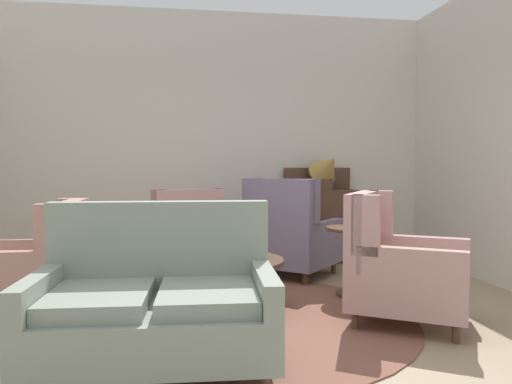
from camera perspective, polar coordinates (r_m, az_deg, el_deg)
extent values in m
plane|color=#9E896B|center=(3.91, -1.89, -15.67)|extent=(8.05, 8.05, 0.00)
cube|color=silver|center=(6.57, -5.04, 6.23)|extent=(5.86, 0.08, 3.23)
cube|color=#4C3323|center=(6.62, -4.95, -7.34)|extent=(5.70, 0.03, 0.12)
cylinder|color=brown|center=(4.19, -2.42, -14.28)|extent=(2.93, 2.93, 0.01)
cylinder|color=#4C3323|center=(4.29, -3.18, -7.89)|extent=(0.95, 0.95, 0.04)
cylinder|color=#4C3323|center=(4.33, -3.17, -10.59)|extent=(0.10, 0.10, 0.38)
cube|color=#4C3323|center=(4.40, -0.23, -13.02)|extent=(0.28, 0.07, 0.07)
cube|color=#4C3323|center=(4.55, -4.94, -12.50)|extent=(0.20, 0.27, 0.07)
cube|color=#4C3323|center=(4.20, -4.80, -13.81)|extent=(0.22, 0.26, 0.07)
cylinder|color=beige|center=(4.23, -3.90, -7.63)|extent=(0.09, 0.09, 0.02)
ellipsoid|color=beige|center=(4.21, -3.91, -5.95)|extent=(0.16, 0.16, 0.23)
cylinder|color=beige|center=(4.19, -3.92, -3.61)|extent=(0.07, 0.07, 0.12)
torus|color=beige|center=(4.18, -3.92, -2.79)|extent=(0.13, 0.13, 0.02)
cube|color=gray|center=(3.13, -11.46, -15.05)|extent=(1.47, 0.95, 0.29)
cube|color=gray|center=(3.38, -10.91, -6.04)|extent=(1.43, 0.22, 0.59)
cube|color=gray|center=(3.09, -17.49, -11.65)|extent=(0.61, 0.70, 0.10)
cube|color=gray|center=(3.02, -5.52, -11.84)|extent=(0.61, 0.70, 0.10)
cube|color=gray|center=(3.16, -23.78, -10.53)|extent=(0.16, 0.77, 0.20)
cube|color=gray|center=(3.02, 1.13, -10.87)|extent=(0.16, 0.77, 0.20)
cylinder|color=#4C3323|center=(3.64, -20.85, -16.13)|extent=(0.06, 0.06, 0.14)
cylinder|color=#4C3323|center=(3.53, -0.43, -16.52)|extent=(0.06, 0.06, 0.14)
cube|color=tan|center=(5.68, -8.70, -6.66)|extent=(0.96, 1.05, 0.31)
cube|color=tan|center=(5.28, -7.55, -2.67)|extent=(0.75, 0.35, 0.55)
cube|color=tan|center=(5.46, -4.68, -1.76)|extent=(0.15, 0.22, 0.42)
cube|color=tan|center=(5.27, -11.16, -1.99)|extent=(0.15, 0.22, 0.42)
cube|color=tan|center=(5.79, -5.85, -3.81)|extent=(0.32, 0.77, 0.22)
cube|color=tan|center=(5.61, -11.99, -4.09)|extent=(0.32, 0.77, 0.22)
cylinder|color=#4C3323|center=(6.15, -7.09, -8.06)|extent=(0.06, 0.06, 0.14)
cylinder|color=#4C3323|center=(5.99, -12.37, -8.40)|extent=(0.06, 0.06, 0.14)
cylinder|color=#4C3323|center=(5.49, -4.64, -9.40)|extent=(0.06, 0.06, 0.14)
cylinder|color=#4C3323|center=(5.31, -10.53, -9.86)|extent=(0.06, 0.06, 0.14)
cube|color=tan|center=(4.17, 17.04, -10.43)|extent=(1.14, 1.10, 0.30)
cube|color=tan|center=(4.14, 12.06, -4.14)|extent=(0.52, 0.71, 0.59)
cube|color=tan|center=(3.80, 12.44, -3.71)|extent=(0.22, 0.19, 0.45)
cube|color=tan|center=(4.44, 14.04, -2.77)|extent=(0.22, 0.19, 0.45)
cube|color=tan|center=(3.79, 17.31, -7.77)|extent=(0.71, 0.50, 0.22)
cube|color=tan|center=(4.43, 18.20, -6.23)|extent=(0.71, 0.50, 0.22)
cylinder|color=#4C3323|center=(3.92, 21.87, -14.74)|extent=(0.06, 0.06, 0.14)
cylinder|color=#4C3323|center=(4.49, 22.07, -12.47)|extent=(0.06, 0.06, 0.14)
cylinder|color=#4C3323|center=(4.00, 11.24, -14.22)|extent=(0.06, 0.06, 0.14)
cylinder|color=#4C3323|center=(4.56, 12.83, -12.08)|extent=(0.06, 0.06, 0.14)
cube|color=tan|center=(4.62, -24.46, -9.46)|extent=(0.86, 0.78, 0.27)
cube|color=tan|center=(4.46, -20.31, -4.48)|extent=(0.17, 0.75, 0.55)
cube|color=tan|center=(4.78, -20.47, -3.18)|extent=(0.20, 0.11, 0.42)
cube|color=tan|center=(4.16, -22.58, -4.13)|extent=(0.20, 0.11, 0.42)
cube|color=tan|center=(4.90, -23.92, -6.01)|extent=(0.74, 0.13, 0.19)
cube|color=tan|center=(4.29, -26.49, -7.34)|extent=(0.74, 0.13, 0.19)
cylinder|color=#4C3323|center=(5.04, -27.08, -10.86)|extent=(0.06, 0.06, 0.14)
cylinder|color=#4C3323|center=(4.85, -19.47, -11.23)|extent=(0.06, 0.06, 0.14)
cylinder|color=#4C3323|center=(4.30, -21.23, -13.13)|extent=(0.06, 0.06, 0.14)
cube|color=slate|center=(5.73, 4.33, -6.82)|extent=(1.20, 1.20, 0.26)
cube|color=slate|center=(5.35, 2.47, -2.27)|extent=(0.71, 0.66, 0.71)
cube|color=slate|center=(5.25, 6.42, -1.46)|extent=(0.21, 0.22, 0.54)
cube|color=slate|center=(5.61, -0.28, -1.14)|extent=(0.21, 0.22, 0.54)
cube|color=slate|center=(5.57, 7.89, -4.52)|extent=(0.59, 0.64, 0.24)
cube|color=slate|center=(5.91, 1.45, -4.05)|extent=(0.59, 0.64, 0.24)
cylinder|color=#4C3323|center=(5.93, 8.85, -8.48)|extent=(0.06, 0.06, 0.14)
cylinder|color=#4C3323|center=(6.23, 3.16, -7.89)|extent=(0.06, 0.06, 0.14)
cylinder|color=#4C3323|center=(5.31, 5.68, -9.84)|extent=(0.06, 0.06, 0.14)
cylinder|color=#4C3323|center=(5.63, -0.47, -9.06)|extent=(0.06, 0.06, 0.14)
cylinder|color=#4C3323|center=(4.83, 11.32, -4.13)|extent=(0.56, 0.56, 0.03)
cylinder|color=#4C3323|center=(4.89, 11.28, -8.02)|extent=(0.07, 0.07, 0.64)
cylinder|color=#4C3323|center=(4.95, 11.24, -11.42)|extent=(0.36, 0.36, 0.04)
cube|color=#4C3323|center=(6.55, 7.40, -3.40)|extent=(0.90, 0.42, 0.84)
cube|color=#4C3323|center=(6.70, 6.98, 1.55)|extent=(0.90, 0.04, 0.28)
cube|color=#4C3323|center=(6.37, 4.28, -7.83)|extent=(0.06, 0.06, 0.10)
cube|color=#4C3323|center=(6.60, 11.15, -7.50)|extent=(0.06, 0.06, 0.10)
cube|color=#4C3323|center=(6.68, 3.65, -7.32)|extent=(0.06, 0.06, 0.10)
cube|color=#4C3323|center=(6.89, 10.23, -7.03)|extent=(0.06, 0.06, 0.10)
cube|color=#4C3323|center=(6.50, 7.48, 0.87)|extent=(0.24, 0.24, 0.14)
cone|color=#B28942|center=(6.43, 8.21, 2.97)|extent=(0.50, 0.58, 0.50)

